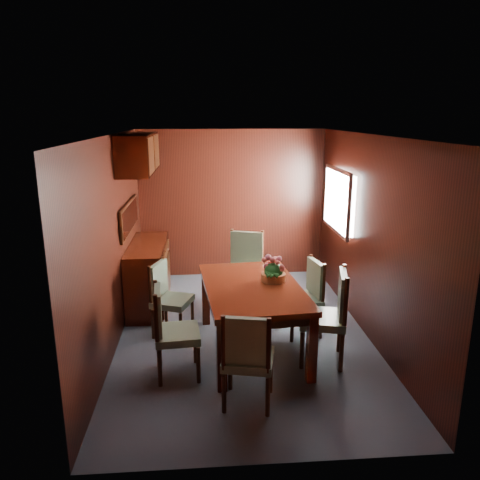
{
  "coord_description": "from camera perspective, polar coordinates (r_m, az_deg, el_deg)",
  "views": [
    {
      "loc": [
        -0.46,
        -5.27,
        2.62
      ],
      "look_at": [
        0.0,
        0.55,
        1.05
      ],
      "focal_mm": 35.0,
      "sensor_mm": 36.0,
      "label": 1
    }
  ],
  "objects": [
    {
      "name": "chair_right_far",
      "position": [
        5.78,
        8.15,
        -6.4
      ],
      "size": [
        0.5,
        0.52,
        0.94
      ],
      "rotation": [
        0.0,
        0.0,
        1.75
      ],
      "color": "black",
      "rests_on": "ground"
    },
    {
      "name": "dining_table",
      "position": [
        5.27,
        1.51,
        -6.65
      ],
      "size": [
        1.19,
        1.76,
        0.78
      ],
      "rotation": [
        0.0,
        0.0,
        0.09
      ],
      "color": "#330F06",
      "rests_on": "ground"
    },
    {
      "name": "chair_left_far",
      "position": [
        5.78,
        -8.92,
        -6.54
      ],
      "size": [
        0.54,
        0.55,
        0.92
      ],
      "rotation": [
        0.0,
        0.0,
        -1.92
      ],
      "color": "black",
      "rests_on": "ground"
    },
    {
      "name": "sideboard",
      "position": [
        6.68,
        -11.09,
        -4.18
      ],
      "size": [
        0.48,
        1.4,
        0.9
      ],
      "primitive_type": "cube",
      "color": "#330F06",
      "rests_on": "ground"
    },
    {
      "name": "chair_right_near",
      "position": [
        5.16,
        10.96,
        -8.54
      ],
      "size": [
        0.58,
        0.59,
        1.05
      ],
      "rotation": [
        0.0,
        0.0,
        1.34
      ],
      "color": "black",
      "rests_on": "ground"
    },
    {
      "name": "ground",
      "position": [
        5.9,
        0.43,
        -11.29
      ],
      "size": [
        4.5,
        4.5,
        0.0
      ],
      "primitive_type": "plane",
      "color": "#3B4451",
      "rests_on": "ground"
    },
    {
      "name": "chair_left_near",
      "position": [
        4.87,
        -8.56,
        -10.41
      ],
      "size": [
        0.48,
        0.5,
        0.97
      ],
      "rotation": [
        0.0,
        0.0,
        -1.48
      ],
      "color": "black",
      "rests_on": "ground"
    },
    {
      "name": "chair_foot",
      "position": [
        6.56,
        0.64,
        -3.01
      ],
      "size": [
        0.61,
        0.6,
        1.05
      ],
      "rotation": [
        0.0,
        0.0,
        2.86
      ],
      "color": "black",
      "rests_on": "ground"
    },
    {
      "name": "flower_centerpiece",
      "position": [
        5.33,
        4.11,
        -3.49
      ],
      "size": [
        0.3,
        0.3,
        0.3
      ],
      "color": "#C6703C",
      "rests_on": "dining_table"
    },
    {
      "name": "chair_head",
      "position": [
        4.33,
        0.9,
        -13.81
      ],
      "size": [
        0.53,
        0.52,
        0.96
      ],
      "rotation": [
        0.0,
        0.0,
        -0.21
      ],
      "color": "black",
      "rests_on": "ground"
    },
    {
      "name": "room_shell",
      "position": [
        5.7,
        -0.88,
        5.06
      ],
      "size": [
        3.06,
        4.52,
        2.41
      ],
      "color": "black",
      "rests_on": "ground"
    }
  ]
}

